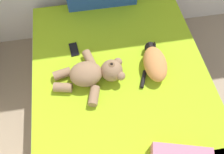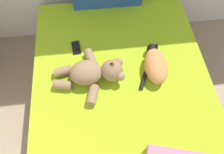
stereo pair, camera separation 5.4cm
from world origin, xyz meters
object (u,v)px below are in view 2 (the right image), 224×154
object	(u,v)px
teddy_bear	(94,72)
bed	(121,93)
cat	(155,64)
cell_phone	(76,48)

from	to	relation	value
teddy_bear	bed	bearing A→B (deg)	-9.56
bed	cat	xyz separation A→B (m)	(0.29, 0.07, 0.35)
teddy_bear	cell_phone	size ratio (longest dim) A/B	3.76
bed	cat	distance (m)	0.46
cell_phone	cat	bearing A→B (deg)	-24.38
cat	teddy_bear	world-z (taller)	teddy_bear
bed	cat	bearing A→B (deg)	13.66
bed	teddy_bear	world-z (taller)	teddy_bear
cat	cell_phone	xyz separation A→B (m)	(-0.66, 0.30, -0.07)
bed	cell_phone	world-z (taller)	cell_phone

